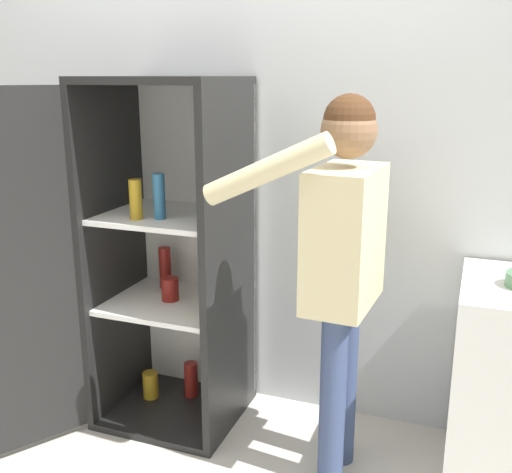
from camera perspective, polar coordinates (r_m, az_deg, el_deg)
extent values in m
cube|color=silver|center=(3.09, -2.69, 7.18)|extent=(7.00, 0.06, 2.55)
cube|color=black|center=(3.28, -7.59, -15.93)|extent=(0.67, 0.61, 0.04)
cube|color=black|center=(2.81, -8.80, 14.50)|extent=(0.67, 0.61, 0.04)
cube|color=white|center=(3.18, -5.70, -0.50)|extent=(0.67, 0.03, 1.63)
cube|color=black|center=(3.10, -13.28, -1.27)|extent=(0.04, 0.61, 1.63)
cube|color=black|center=(2.81, -2.48, -2.58)|extent=(0.04, 0.61, 1.63)
cube|color=white|center=(3.02, -7.98, -6.22)|extent=(0.60, 0.54, 0.02)
cube|color=white|center=(2.89, -8.30, 1.96)|extent=(0.60, 0.54, 0.02)
cylinder|color=beige|center=(3.03, -3.95, -4.37)|extent=(0.07, 0.07, 0.14)
cylinder|color=teal|center=(2.76, -9.20, 3.79)|extent=(0.05, 0.05, 0.21)
cylinder|color=#B78C1E|center=(3.33, -10.01, -13.74)|extent=(0.08, 0.08, 0.14)
cylinder|color=#B78C1E|center=(2.77, -11.39, 3.48)|extent=(0.06, 0.06, 0.18)
cylinder|color=#B78C1E|center=(2.84, -4.25, -5.35)|extent=(0.06, 0.06, 0.17)
cylinder|color=maroon|center=(3.16, -8.65, -2.95)|extent=(0.06, 0.06, 0.22)
cylinder|color=maroon|center=(2.99, -8.19, -4.98)|extent=(0.09, 0.09, 0.12)
cylinder|color=maroon|center=(3.30, -6.20, -13.37)|extent=(0.07, 0.07, 0.19)
cylinder|color=#384770|center=(2.60, 7.31, -15.14)|extent=(0.11, 0.11, 0.79)
cylinder|color=#384770|center=(2.75, 8.41, -13.42)|extent=(0.11, 0.11, 0.79)
cube|color=beige|center=(2.41, 8.45, -0.09)|extent=(0.27, 0.44, 0.56)
sphere|color=#8C6647|center=(2.34, 8.85, 9.96)|extent=(0.22, 0.22, 0.22)
sphere|color=#4C2D19|center=(2.34, 8.89, 10.89)|extent=(0.20, 0.20, 0.20)
cylinder|color=beige|center=(2.21, 1.03, 6.32)|extent=(0.52, 0.12, 0.30)
cylinder|color=beige|center=(2.65, 9.86, 0.57)|extent=(0.09, 0.09, 0.53)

